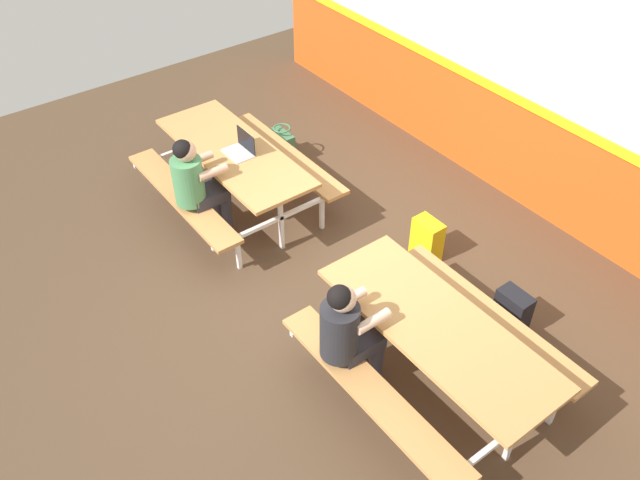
{
  "coord_description": "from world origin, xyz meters",
  "views": [
    {
      "loc": [
        3.63,
        -2.7,
        4.5
      ],
      "look_at": [
        0.0,
        0.02,
        0.55
      ],
      "focal_mm": 37.23,
      "sensor_mm": 36.0,
      "label": 1
    }
  ],
  "objects": [
    {
      "name": "ground_plane",
      "position": [
        0.0,
        0.0,
        -0.01
      ],
      "size": [
        10.0,
        10.0,
        0.02
      ],
      "primitive_type": "cube",
      "color": "#4C3826"
    },
    {
      "name": "backpack_dark",
      "position": [
        0.32,
        1.1,
        0.22
      ],
      "size": [
        0.3,
        0.22,
        0.44
      ],
      "color": "yellow",
      "rests_on": "ground"
    },
    {
      "name": "laptop_silver",
      "position": [
        -1.39,
        0.06,
        0.79
      ],
      "size": [
        0.32,
        0.22,
        0.22
      ],
      "color": "silver",
      "rests_on": "picnic_table_left"
    },
    {
      "name": "satchel_spare",
      "position": [
        1.47,
        1.02,
        0.22
      ],
      "size": [
        0.3,
        0.22,
        0.44
      ],
      "color": "black",
      "rests_on": "ground"
    },
    {
      "name": "picnic_table_left",
      "position": [
        -1.48,
        0.02,
        0.58
      ],
      "size": [
        2.03,
        1.56,
        0.74
      ],
      "color": "tan",
      "rests_on": "ground"
    },
    {
      "name": "student_further",
      "position": [
        1.1,
        -0.54,
        0.71
      ],
      "size": [
        0.36,
        0.53,
        1.21
      ],
      "color": "#2D2D38",
      "rests_on": "ground"
    },
    {
      "name": "student_nearer",
      "position": [
        -1.26,
        -0.54,
        0.71
      ],
      "size": [
        0.36,
        0.53,
        1.21
      ],
      "color": "#2D2D38",
      "rests_on": "ground"
    },
    {
      "name": "accent_backdrop",
      "position": [
        0.0,
        2.59,
        1.25
      ],
      "size": [
        8.0,
        0.14,
        2.6
      ],
      "color": "#E55119",
      "rests_on": "ground"
    },
    {
      "name": "tote_bag_bright",
      "position": [
        -1.97,
        0.94,
        0.19
      ],
      "size": [
        0.34,
        0.21,
        0.43
      ],
      "color": "#3F724C",
      "rests_on": "ground"
    },
    {
      "name": "picnic_table_right",
      "position": [
        1.48,
        0.02,
        0.58
      ],
      "size": [
        2.03,
        1.56,
        0.74
      ],
      "color": "tan",
      "rests_on": "ground"
    }
  ]
}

